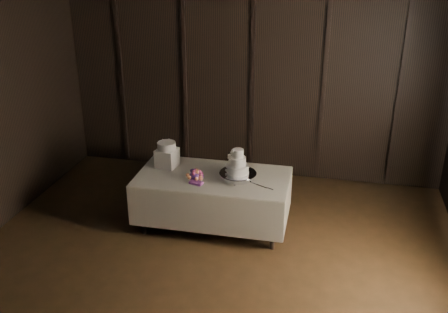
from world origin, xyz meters
The scene contains 8 objects.
room centered at (0.00, 0.00, 1.50)m, with size 6.08×7.08×3.08m.
display_table centered at (-0.19, 1.65, 0.42)m, with size 2.00×1.06×0.76m.
cake_stand centered at (0.14, 1.63, 0.81)m, with size 0.48×0.48×0.09m, color silver.
wedding_cake centered at (0.12, 1.61, 0.98)m, with size 0.31×0.27×0.33m.
bouquet centered at (-0.39, 1.50, 0.82)m, with size 0.27×0.37×0.18m, color #BD3E65, non-canonical shape.
box_pedestal centered at (-0.87, 1.81, 0.89)m, with size 0.26×0.26×0.25m, color white.
small_cake centered at (-0.87, 1.81, 1.06)m, with size 0.25×0.25×0.10m, color white.
cake_knife centered at (0.43, 1.51, 0.77)m, with size 0.37×0.02×0.01m, color silver.
Camera 1 is at (1.24, -4.05, 3.57)m, focal length 40.00 mm.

